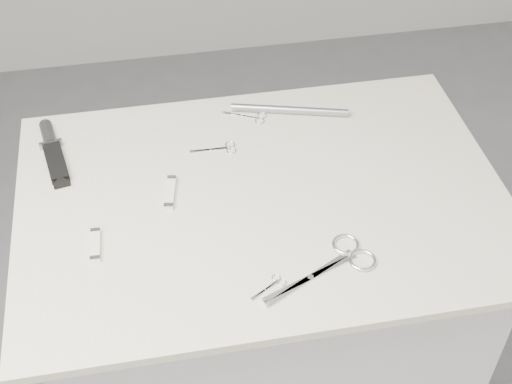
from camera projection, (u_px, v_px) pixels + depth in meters
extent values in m
cube|color=silver|center=(261.00, 330.00, 1.78)|extent=(0.90, 0.60, 0.90)
cube|color=beige|center=(263.00, 198.00, 1.47)|extent=(1.00, 0.70, 0.02)
cube|color=silver|center=(310.00, 278.00, 1.30)|extent=(0.20, 0.11, 0.00)
cylinder|color=silver|center=(310.00, 277.00, 1.30)|extent=(0.01, 0.01, 0.01)
torus|color=silver|center=(346.00, 244.00, 1.36)|extent=(0.05, 0.05, 0.01)
torus|color=silver|center=(362.00, 260.00, 1.33)|extent=(0.05, 0.05, 0.01)
cube|color=silver|center=(210.00, 150.00, 1.56)|extent=(0.09, 0.02, 0.00)
cylinder|color=silver|center=(210.00, 149.00, 1.56)|extent=(0.00, 0.00, 0.00)
torus|color=silver|center=(230.00, 144.00, 1.57)|extent=(0.02, 0.02, 0.00)
torus|color=silver|center=(231.00, 151.00, 1.56)|extent=(0.02, 0.02, 0.00)
cube|color=silver|center=(242.00, 116.00, 1.65)|extent=(0.09, 0.05, 0.00)
cylinder|color=silver|center=(242.00, 115.00, 1.65)|extent=(0.01, 0.01, 0.00)
torus|color=silver|center=(262.00, 115.00, 1.65)|extent=(0.02, 0.02, 0.00)
torus|color=silver|center=(260.00, 121.00, 1.64)|extent=(0.02, 0.02, 0.00)
cube|color=silver|center=(265.00, 290.00, 1.28)|extent=(0.06, 0.04, 0.00)
cylinder|color=silver|center=(265.00, 290.00, 1.28)|extent=(0.00, 0.00, 0.00)
torus|color=silver|center=(276.00, 278.00, 1.30)|extent=(0.02, 0.02, 0.00)
torus|color=silver|center=(282.00, 283.00, 1.29)|extent=(0.02, 0.02, 0.00)
cube|color=black|center=(56.00, 162.00, 1.52)|extent=(0.06, 0.13, 0.01)
cube|color=gray|center=(51.00, 144.00, 1.56)|extent=(0.05, 0.02, 0.02)
cylinder|color=black|center=(48.00, 134.00, 1.59)|extent=(0.04, 0.08, 0.03)
cube|color=silver|center=(170.00, 192.00, 1.46)|extent=(0.03, 0.09, 0.01)
cube|color=silver|center=(172.00, 179.00, 1.49)|extent=(0.02, 0.01, 0.01)
cube|color=silver|center=(169.00, 206.00, 1.43)|extent=(0.02, 0.01, 0.01)
cube|color=silver|center=(95.00, 245.00, 1.35)|extent=(0.02, 0.08, 0.01)
cube|color=silver|center=(96.00, 232.00, 1.38)|extent=(0.02, 0.01, 0.01)
cube|color=silver|center=(95.00, 259.00, 1.33)|extent=(0.02, 0.01, 0.01)
cylinder|color=gray|center=(289.00, 110.00, 1.65)|extent=(0.27, 0.09, 0.02)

